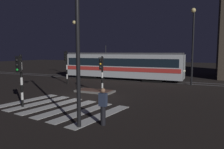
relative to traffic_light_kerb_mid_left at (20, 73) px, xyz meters
The scene contains 13 objects.
ground_plane 5.20m from the traffic_light_kerb_mid_left, 64.24° to the left, with size 120.00×120.00×0.00m, color black.
rail_near 14.43m from the traffic_light_kerb_mid_left, 81.67° to the left, with size 80.00×0.12×0.03m, color #59595E.
rail_far 15.83m from the traffic_light_kerb_mid_left, 82.42° to the left, with size 80.00×0.12×0.03m, color #59595E.
crosswalk_zebra 3.10m from the traffic_light_kerb_mid_left, 25.47° to the left, with size 7.67×5.76×0.02m.
traffic_island 6.71m from the traffic_light_kerb_mid_left, 75.53° to the left, with size 3.18×1.46×0.18m.
traffic_light_kerb_mid_left is the anchor object (origin of this frame).
traffic_light_median_centre 6.28m from the traffic_light_kerb_mid_left, 66.76° to the left, with size 0.36×0.42×3.00m.
traffic_light_corner_far_left 9.82m from the traffic_light_kerb_mid_left, 110.57° to the left, with size 0.36×0.42×3.47m.
street_lamp_near_kerb 6.03m from the traffic_light_kerb_mid_left, 18.53° to the right, with size 0.44×1.21×7.82m.
street_lamp_trackside_right 16.08m from the traffic_light_kerb_mid_left, 57.07° to the left, with size 0.44×1.21×7.44m.
street_lamp_trackside_left 14.47m from the traffic_light_kerb_mid_left, 109.72° to the left, with size 0.44×1.21×7.10m.
tram 14.85m from the traffic_light_kerb_mid_left, 87.88° to the left, with size 14.56×2.58×4.15m.
pedestrian_waiting_at_kerb 6.07m from the traffic_light_kerb_mid_left, ahead, with size 0.36×0.24×1.71m.
Camera 1 is at (8.14, -13.55, 3.32)m, focal length 34.44 mm.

